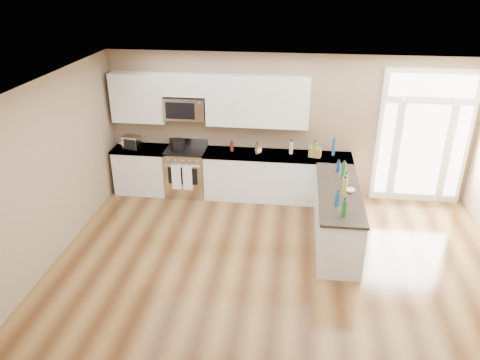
# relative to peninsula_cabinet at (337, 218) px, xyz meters

# --- Properties ---
(ground) EXTENTS (8.00, 8.00, 0.00)m
(ground) POSITION_rel_peninsula_cabinet_xyz_m (-0.93, -2.24, -0.43)
(ground) COLOR #452913
(room_shell) EXTENTS (8.00, 8.00, 8.00)m
(room_shell) POSITION_rel_peninsula_cabinet_xyz_m (-0.93, -2.24, 1.27)
(room_shell) COLOR #897256
(room_shell) RESTS_ON ground
(back_cabinet_left) EXTENTS (1.10, 0.66, 0.94)m
(back_cabinet_left) POSITION_rel_peninsula_cabinet_xyz_m (-3.80, 1.45, 0.00)
(back_cabinet_left) COLOR silver
(back_cabinet_left) RESTS_ON ground
(back_cabinet_right) EXTENTS (2.85, 0.66, 0.94)m
(back_cabinet_right) POSITION_rel_peninsula_cabinet_xyz_m (-1.08, 1.45, 0.00)
(back_cabinet_right) COLOR silver
(back_cabinet_right) RESTS_ON ground
(peninsula_cabinet) EXTENTS (0.69, 2.32, 0.94)m
(peninsula_cabinet) POSITION_rel_peninsula_cabinet_xyz_m (0.00, 0.00, 0.00)
(peninsula_cabinet) COLOR silver
(peninsula_cabinet) RESTS_ON ground
(upper_cabinet_left) EXTENTS (1.04, 0.33, 0.95)m
(upper_cabinet_left) POSITION_rel_peninsula_cabinet_xyz_m (-3.81, 1.59, 1.49)
(upper_cabinet_left) COLOR silver
(upper_cabinet_left) RESTS_ON room_shell
(upper_cabinet_right) EXTENTS (1.94, 0.33, 0.95)m
(upper_cabinet_right) POSITION_rel_peninsula_cabinet_xyz_m (-1.50, 1.59, 1.49)
(upper_cabinet_right) COLOR silver
(upper_cabinet_right) RESTS_ON room_shell
(upper_cabinet_short) EXTENTS (0.82, 0.33, 0.40)m
(upper_cabinet_short) POSITION_rel_peninsula_cabinet_xyz_m (-2.88, 1.59, 1.77)
(upper_cabinet_short) COLOR silver
(upper_cabinet_short) RESTS_ON room_shell
(microwave) EXTENTS (0.78, 0.41, 0.42)m
(microwave) POSITION_rel_peninsula_cabinet_xyz_m (-2.88, 1.56, 1.33)
(microwave) COLOR silver
(microwave) RESTS_ON room_shell
(entry_door) EXTENTS (1.70, 0.10, 2.60)m
(entry_door) POSITION_rel_peninsula_cabinet_xyz_m (1.62, 1.71, 0.87)
(entry_door) COLOR white
(entry_door) RESTS_ON ground
(kitchen_range) EXTENTS (0.79, 0.70, 1.08)m
(kitchen_range) POSITION_rel_peninsula_cabinet_xyz_m (-2.89, 1.45, 0.04)
(kitchen_range) COLOR silver
(kitchen_range) RESTS_ON ground
(stockpot) EXTENTS (0.31, 0.31, 0.22)m
(stockpot) POSITION_rel_peninsula_cabinet_xyz_m (-3.04, 1.42, 0.63)
(stockpot) COLOR black
(stockpot) RESTS_ON kitchen_range
(toaster_oven) EXTENTS (0.35, 0.30, 0.27)m
(toaster_oven) POSITION_rel_peninsula_cabinet_xyz_m (-3.94, 1.38, 0.64)
(toaster_oven) COLOR silver
(toaster_oven) RESTS_ON back_cabinet_left
(cardboard_box) EXTENTS (0.25, 0.20, 0.18)m
(cardboard_box) POSITION_rel_peninsula_cabinet_xyz_m (-0.37, 1.42, 0.60)
(cardboard_box) COLOR olive
(cardboard_box) RESTS_ON back_cabinet_right
(bowl_left) EXTENTS (0.28, 0.28, 0.05)m
(bowl_left) POSITION_rel_peninsula_cabinet_xyz_m (-4.17, 1.56, 0.53)
(bowl_left) COLOR white
(bowl_left) RESTS_ON back_cabinet_left
(bowl_peninsula) EXTENTS (0.17, 0.17, 0.05)m
(bowl_peninsula) POSITION_rel_peninsula_cabinet_xyz_m (0.17, -0.03, 0.53)
(bowl_peninsula) COLOR white
(bowl_peninsula) RESTS_ON peninsula_cabinet
(cup_counter) EXTENTS (0.14, 0.14, 0.10)m
(cup_counter) POSITION_rel_peninsula_cabinet_xyz_m (-1.45, 1.46, 0.56)
(cup_counter) COLOR white
(cup_counter) RESTS_ON back_cabinet_right
(counter_bottles) EXTENTS (2.14, 2.43, 0.32)m
(counter_bottles) POSITION_rel_peninsula_cabinet_xyz_m (-0.32, 0.60, 0.64)
(counter_bottles) COLOR #19591E
(counter_bottles) RESTS_ON back_cabinet_right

